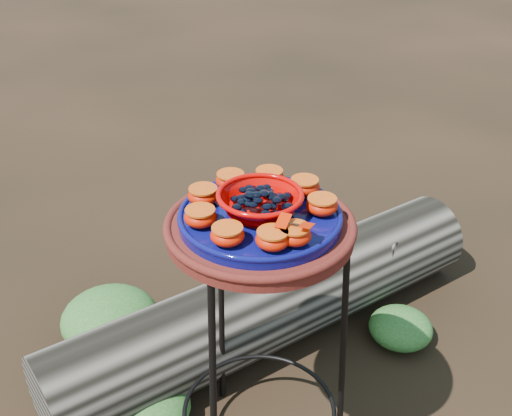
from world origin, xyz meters
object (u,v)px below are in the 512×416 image
plant_stand (259,353)px  red_bowl (260,204)px  driftwood_log (272,304)px  cobalt_plate (260,218)px  terracotta_saucer (260,229)px

plant_stand → red_bowl: size_ratio=3.94×
driftwood_log → red_bowl: bearing=-125.3°
cobalt_plate → plant_stand: bearing=0.0°
red_bowl → cobalt_plate: bearing=0.0°
plant_stand → red_bowl: (0.00, 0.00, 0.43)m
terracotta_saucer → driftwood_log: (0.26, 0.37, -0.57)m
cobalt_plate → red_bowl: 0.04m
red_bowl → terracotta_saucer: bearing=0.0°
terracotta_saucer → cobalt_plate: 0.03m
red_bowl → driftwood_log: size_ratio=0.12×
terracotta_saucer → red_bowl: bearing=0.0°
driftwood_log → plant_stand: bearing=-125.3°
terracotta_saucer → driftwood_log: size_ratio=0.27×
cobalt_plate → driftwood_log: cobalt_plate is taller
terracotta_saucer → red_bowl: size_ratio=2.33×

